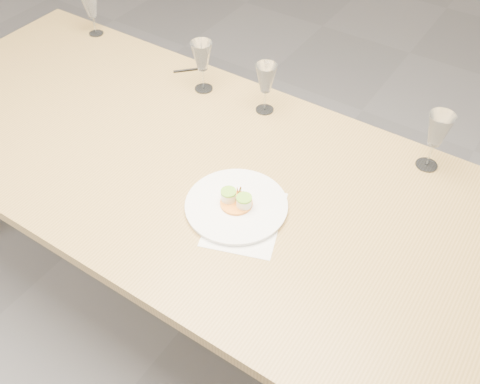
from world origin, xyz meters
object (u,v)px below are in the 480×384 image
Objects in this scene: wine_glass_1 at (202,57)px; wine_glass_3 at (438,131)px; dinner_plate at (236,205)px; ballpoint_pen at (190,70)px; dining_table at (201,180)px; wine_glass_0 at (91,7)px; wine_glass_2 at (266,79)px; recipe_sheet at (245,219)px.

wine_glass_3 reaches higher than wine_glass_1.
dinner_plate reaches higher than ballpoint_pen.
dining_table is 11.82× the size of wine_glass_3.
wine_glass_3 reaches higher than dinner_plate.
wine_glass_0 is 0.91m from wine_glass_2.
wine_glass_2 is (0.26, 0.01, -0.01)m from wine_glass_1.
wine_glass_2 is 0.60m from wine_glass_3.
wine_glass_2 reaches higher than dining_table.
wine_glass_0 is (-0.88, 0.43, 0.19)m from dining_table.
wine_glass_2 is at bearing -4.01° from wine_glass_0.
wine_glass_2 reaches higher than dinner_plate.
wine_glass_1 is at bearing 117.20° from recipe_sheet.
wine_glass_1 is at bearing -176.50° from wine_glass_3.
recipe_sheet is 0.70m from wine_glass_1.
wine_glass_0 is 1.50m from wine_glass_3.
dining_table is 12.77× the size of wine_glass_2.
recipe_sheet is 0.82m from ballpoint_pen.
dining_table is at bearing -55.23° from wine_glass_1.
recipe_sheet is 0.55m from wine_glass_2.
wine_glass_2 is at bearing 111.82° from dinner_plate.
ballpoint_pen is at bearing -0.69° from wine_glass_0.
wine_glass_1 reaches higher than dinner_plate.
wine_glass_3 is at bearing 3.50° from wine_glass_1.
wine_glass_2 is at bearing 86.98° from dining_table.
wine_glass_1 is at bearing 135.18° from dinner_plate.
dining_table is at bearing -93.02° from wine_glass_2.
dinner_plate is at bearing -129.58° from wine_glass_3.
recipe_sheet is 1.71× the size of wine_glass_2.
ballpoint_pen is at bearing 149.09° from wine_glass_1.
dining_table is 12.21× the size of wine_glass_1.
dinner_plate is 1.73× the size of wine_glass_0.
dining_table is 7.49× the size of recipe_sheet.
wine_glass_2 is at bearing 96.12° from recipe_sheet.
ballpoint_pen is 0.51× the size of wine_glass_1.
wine_glass_0 is at bearing 134.99° from recipe_sheet.
recipe_sheet is at bearing -125.06° from wine_glass_3.
recipe_sheet is 0.65m from wine_glass_3.
wine_glass_2 is (0.02, 0.37, 0.20)m from dining_table.
dinner_plate is 0.96× the size of recipe_sheet.
wine_glass_3 is (0.60, 0.04, 0.01)m from wine_glass_2.
wine_glass_1 is at bearing -6.96° from wine_glass_0.
wine_glass_0 is 0.95× the size of wine_glass_2.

